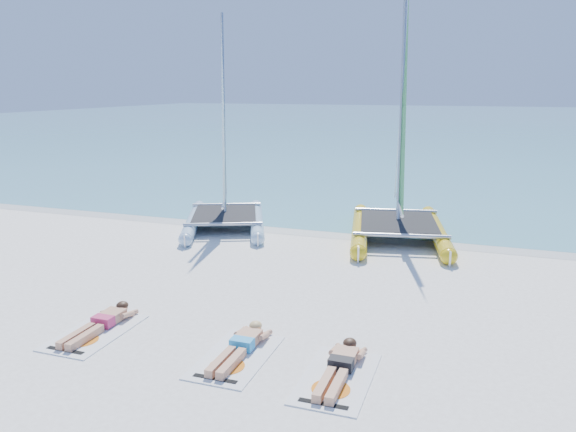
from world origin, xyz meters
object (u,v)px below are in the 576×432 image
(sunbather_a, at_px, (102,322))
(towel_c, at_px, (337,378))
(sunbather_c, at_px, (340,365))
(catamaran_blue, at_px, (224,162))
(towel_a, at_px, (95,332))
(catamaran_yellow, at_px, (400,154))
(towel_b, at_px, (236,357))
(sunbather_b, at_px, (241,345))

(sunbather_a, xyz_separation_m, towel_c, (4.39, -0.33, -0.11))
(sunbather_c, bearing_deg, sunbather_a, 178.18)
(catamaran_blue, relative_size, towel_a, 3.58)
(towel_a, distance_m, sunbather_c, 4.39)
(catamaran_yellow, xyz_separation_m, sunbather_c, (0.45, -8.64, -2.21))
(catamaran_blue, bearing_deg, sunbather_c, -77.22)
(towel_b, bearing_deg, catamaran_blue, 116.59)
(towel_b, relative_size, sunbather_c, 1.07)
(sunbather_a, bearing_deg, sunbather_c, -1.82)
(towel_a, height_order, towel_b, same)
(catamaran_blue, height_order, sunbather_c, catamaran_blue)
(towel_b, bearing_deg, sunbather_b, 90.00)
(towel_a, bearing_deg, sunbather_a, 90.00)
(towel_a, bearing_deg, catamaran_yellow, 65.63)
(catamaran_blue, bearing_deg, towel_b, -86.48)
(catamaran_blue, distance_m, sunbather_c, 9.71)
(sunbather_a, bearing_deg, towel_b, -4.39)
(sunbather_a, relative_size, sunbather_c, 1.00)
(sunbather_a, relative_size, towel_c, 0.93)
(towel_a, relative_size, towel_b, 1.00)
(towel_c, bearing_deg, catamaran_yellow, 92.92)
(towel_b, bearing_deg, towel_c, -4.22)
(catamaran_blue, relative_size, sunbather_b, 3.83)
(sunbather_b, bearing_deg, catamaran_blue, 117.16)
(catamaran_blue, bearing_deg, sunbather_b, -85.91)
(catamaran_blue, height_order, sunbather_a, catamaran_blue)
(catamaran_blue, height_order, towel_c, catamaran_blue)
(catamaran_yellow, relative_size, towel_c, 3.99)
(towel_a, height_order, sunbather_c, sunbather_c)
(towel_a, xyz_separation_m, sunbather_a, (0.00, 0.19, 0.11))
(sunbather_c, bearing_deg, catamaran_yellow, 92.99)
(towel_a, distance_m, sunbather_b, 2.72)
(sunbather_a, height_order, sunbather_c, same)
(catamaran_blue, bearing_deg, catamaran_yellow, -12.91)
(towel_c, bearing_deg, towel_b, 175.78)
(catamaran_blue, distance_m, sunbather_a, 7.90)
(towel_b, bearing_deg, towel_a, 179.66)
(sunbather_b, distance_m, sunbather_c, 1.69)
(catamaran_blue, height_order, towel_a, catamaran_blue)
(catamaran_yellow, bearing_deg, towel_a, -125.76)
(catamaran_blue, distance_m, towel_b, 8.93)
(catamaran_yellow, relative_size, towel_b, 3.99)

